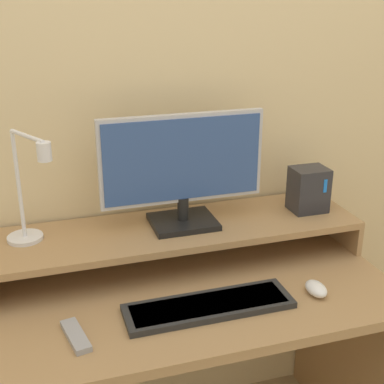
% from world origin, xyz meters
% --- Properties ---
extents(wall_back, '(6.00, 0.05, 2.50)m').
position_xyz_m(wall_back, '(0.00, 0.68, 1.25)').
color(wall_back, beige).
rests_on(wall_back, ground_plane).
extents(desk, '(1.17, 0.65, 0.73)m').
position_xyz_m(desk, '(0.00, 0.32, 0.52)').
color(desk, '#A87F51').
rests_on(desk, ground_plane).
extents(monitor_shelf, '(1.17, 0.31, 0.12)m').
position_xyz_m(monitor_shelf, '(0.00, 0.49, 0.83)').
color(monitor_shelf, '#A87F51').
rests_on(monitor_shelf, desk).
extents(monitor, '(0.51, 0.17, 0.36)m').
position_xyz_m(monitor, '(0.03, 0.50, 1.03)').
color(monitor, black).
rests_on(monitor, monitor_shelf).
extents(desk_lamp, '(0.15, 0.22, 0.34)m').
position_xyz_m(desk_lamp, '(-0.43, 0.49, 0.99)').
color(desk_lamp, silver).
rests_on(desk_lamp, monitor_shelf).
extents(router_dock, '(0.12, 0.10, 0.15)m').
position_xyz_m(router_dock, '(0.46, 0.49, 0.92)').
color(router_dock, '#28282D').
rests_on(router_dock, monitor_shelf).
extents(keyboard, '(0.47, 0.14, 0.02)m').
position_xyz_m(keyboard, '(0.01, 0.19, 0.74)').
color(keyboard, '#282828').
rests_on(keyboard, desk).
extents(mouse, '(0.05, 0.08, 0.04)m').
position_xyz_m(mouse, '(0.33, 0.17, 0.75)').
color(mouse, white).
rests_on(mouse, desk).
extents(remote_control, '(0.07, 0.15, 0.02)m').
position_xyz_m(remote_control, '(-0.35, 0.17, 0.74)').
color(remote_control, '#99999E').
rests_on(remote_control, desk).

